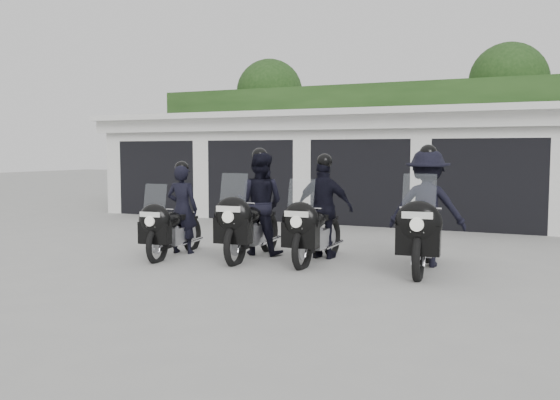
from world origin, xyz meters
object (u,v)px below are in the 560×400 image
at_px(police_bike_a, 175,217).
at_px(police_bike_b, 256,209).
at_px(police_bike_d, 426,214).
at_px(police_bike_c, 321,214).

relative_size(police_bike_a, police_bike_b, 0.88).
xyz_separation_m(police_bike_b, police_bike_d, (3.01, 0.13, 0.03)).
xyz_separation_m(police_bike_a, police_bike_d, (4.37, 0.67, 0.18)).
relative_size(police_bike_a, police_bike_d, 0.85).
xyz_separation_m(police_bike_a, police_bike_b, (1.36, 0.55, 0.15)).
bearing_deg(police_bike_c, police_bike_d, 0.43).
distance_m(police_bike_c, police_bike_d, 1.81).
relative_size(police_bike_a, police_bike_c, 0.92).
relative_size(police_bike_c, police_bike_d, 0.92).
distance_m(police_bike_b, police_bike_c, 1.21).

